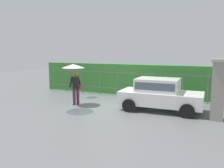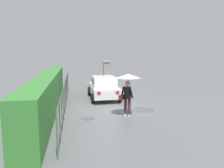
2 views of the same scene
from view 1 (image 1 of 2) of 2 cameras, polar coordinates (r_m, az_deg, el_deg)
ground_plane at (r=11.87m, az=-0.36°, el=-5.22°), size 40.00×40.00×0.00m
car at (r=10.98m, az=11.48°, el=-2.20°), size 3.77×1.93×1.48m
pedestrian at (r=11.96m, az=-9.15°, el=2.49°), size 1.13×1.13×2.07m
gate_pillar at (r=10.09m, az=24.36°, el=-1.16°), size 0.60×0.60×2.42m
fence_section at (r=13.94m, az=3.89°, el=0.24°), size 11.40×0.05×1.50m
hedge_row at (r=14.73m, az=5.07°, el=1.13°), size 12.35×0.90×1.90m
puddle_near at (r=10.80m, az=-7.80°, el=-6.64°), size 1.24×1.24×0.00m
puddle_far at (r=13.86m, az=-4.93°, el=-3.29°), size 0.65×0.65×0.00m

